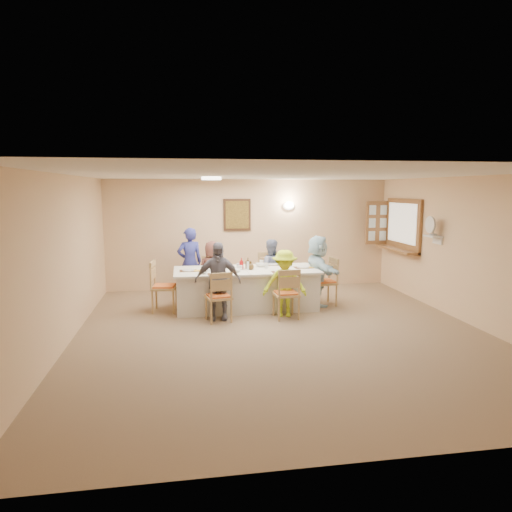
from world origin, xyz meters
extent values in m
plane|color=brown|center=(0.00, 0.00, 0.00)|extent=(7.00, 7.00, 0.00)
plane|color=#E4B48A|center=(0.00, 3.50, 1.25)|extent=(6.50, 0.00, 6.50)
plane|color=#E4B48A|center=(0.00, -3.50, 1.25)|extent=(6.50, 0.00, 6.50)
plane|color=#E4B48A|center=(-3.25, 0.00, 1.25)|extent=(0.00, 7.00, 7.00)
plane|color=#E4B48A|center=(3.25, 0.00, 1.25)|extent=(0.00, 7.00, 7.00)
plane|color=white|center=(0.00, 0.00, 2.50)|extent=(7.00, 7.00, 0.00)
cube|color=#402816|center=(-0.30, 3.47, 1.70)|extent=(0.62, 0.04, 0.72)
cube|color=black|center=(-0.30, 3.45, 1.70)|extent=(0.52, 0.02, 0.62)
ellipsoid|color=white|center=(0.90, 3.44, 1.90)|extent=(0.26, 0.09, 0.18)
cylinder|color=white|center=(-1.00, 1.50, 2.47)|extent=(0.36, 0.36, 0.05)
cube|color=olive|center=(3.21, 2.40, 1.50)|extent=(0.06, 1.50, 1.15)
cube|color=olive|center=(3.09, 2.40, 0.97)|extent=(0.30, 1.50, 0.05)
cube|color=olive|center=(2.95, 3.16, 1.50)|extent=(0.55, 0.04, 1.00)
cube|color=white|center=(3.13, 1.05, 1.40)|extent=(0.22, 0.36, 0.03)
cube|color=silver|center=(-0.35, 1.65, 0.38)|extent=(2.74, 1.16, 0.76)
imported|color=brown|center=(-0.95, 2.33, 0.62)|extent=(0.71, 0.55, 1.24)
imported|color=slate|center=(0.25, 2.33, 0.63)|extent=(0.72, 0.61, 1.25)
imported|color=slate|center=(-0.95, 0.97, 0.69)|extent=(0.88, 0.52, 1.38)
imported|color=#D8FC28|center=(0.25, 0.97, 0.60)|extent=(0.96, 0.77, 1.21)
imported|color=#C7ECFB|center=(1.07, 1.65, 0.69)|extent=(1.35, 0.60, 1.39)
imported|color=#303693|center=(-1.40, 2.80, 0.74)|extent=(0.68, 0.57, 1.48)
cube|color=#472B19|center=(-0.95, 1.23, 0.76)|extent=(0.32, 0.24, 0.01)
cylinder|color=white|center=(-0.95, 1.23, 0.77)|extent=(0.24, 0.24, 0.02)
cube|color=gold|center=(-0.77, 1.18, 0.77)|extent=(0.14, 0.14, 0.01)
cube|color=#472B19|center=(0.25, 1.23, 0.76)|extent=(0.35, 0.26, 0.01)
cylinder|color=white|center=(0.25, 1.23, 0.77)|extent=(0.26, 0.26, 0.02)
cube|color=gold|center=(0.43, 1.18, 0.77)|extent=(0.14, 0.14, 0.01)
cube|color=#472B19|center=(-0.95, 2.07, 0.76)|extent=(0.35, 0.26, 0.01)
cylinder|color=white|center=(-0.95, 2.07, 0.77)|extent=(0.25, 0.25, 0.02)
cube|color=gold|center=(-0.77, 2.02, 0.77)|extent=(0.15, 0.15, 0.01)
cube|color=#472B19|center=(0.25, 2.07, 0.76)|extent=(0.35, 0.26, 0.01)
cylinder|color=white|center=(0.25, 2.07, 0.77)|extent=(0.25, 0.25, 0.02)
cube|color=gold|center=(0.43, 2.02, 0.77)|extent=(0.14, 0.14, 0.01)
cube|color=#472B19|center=(-1.45, 1.65, 0.76)|extent=(0.32, 0.24, 0.01)
cylinder|color=white|center=(-1.45, 1.65, 0.77)|extent=(0.23, 0.23, 0.01)
cube|color=gold|center=(-1.27, 1.60, 0.77)|extent=(0.15, 0.15, 0.01)
cube|color=#472B19|center=(0.77, 1.65, 0.76)|extent=(0.34, 0.25, 0.01)
cylinder|color=white|center=(0.77, 1.65, 0.77)|extent=(0.23, 0.23, 0.01)
cube|color=gold|center=(0.95, 1.60, 0.77)|extent=(0.13, 0.13, 0.01)
imported|color=white|center=(-1.17, 1.30, 0.81)|extent=(0.20, 0.20, 0.09)
imported|color=white|center=(0.04, 2.17, 0.80)|extent=(0.13, 0.13, 0.09)
imported|color=white|center=(-0.59, 1.42, 0.79)|extent=(0.32, 0.32, 0.05)
imported|color=white|center=(-0.02, 1.90, 0.79)|extent=(0.31, 0.31, 0.07)
imported|color=#B10F12|center=(-0.44, 1.66, 0.87)|extent=(0.10, 0.10, 0.22)
imported|color=#523715|center=(-0.31, 1.69, 0.87)|extent=(0.11, 0.12, 0.22)
imported|color=#523715|center=(-0.27, 1.61, 0.84)|extent=(0.13, 0.13, 0.16)
cylinder|color=silver|center=(-0.50, 1.70, 0.82)|extent=(0.07, 0.07, 0.10)
camera|label=1|loc=(-1.54, -6.86, 2.29)|focal=32.00mm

